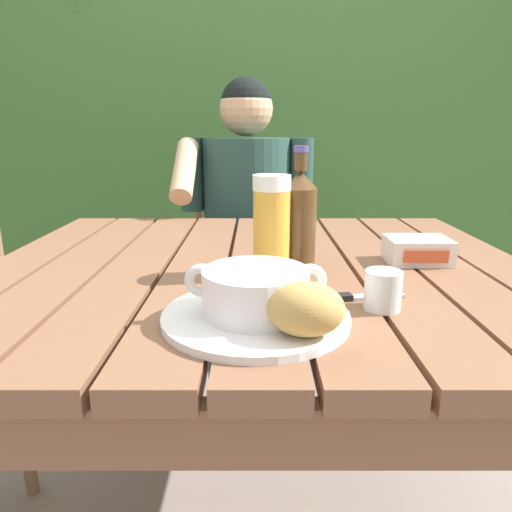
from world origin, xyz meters
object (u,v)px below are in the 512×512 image
(chair_near_diner, at_px, (246,265))
(water_glass_small, at_px, (381,290))
(beer_glass, at_px, (270,226))
(soup_bowl, at_px, (254,290))
(serving_plate, at_px, (254,316))
(beer_bottle, at_px, (298,220))
(table_knife, at_px, (348,297))
(butter_tub, at_px, (416,250))
(bread_roll, at_px, (304,309))
(person_eating, at_px, (244,221))

(chair_near_diner, bearing_deg, water_glass_small, -79.06)
(water_glass_small, bearing_deg, beer_glass, 134.59)
(water_glass_small, bearing_deg, soup_bowl, -167.44)
(serving_plate, relative_size, soup_bowl, 1.34)
(beer_bottle, bearing_deg, table_knife, -66.89)
(beer_bottle, bearing_deg, butter_tub, 11.99)
(serving_plate, relative_size, water_glass_small, 4.45)
(soup_bowl, xyz_separation_m, table_knife, (0.15, 0.08, -0.04))
(serving_plate, height_order, butter_tub, butter_tub)
(soup_bowl, height_order, bread_roll, soup_bowl)
(person_eating, relative_size, beer_bottle, 5.10)
(person_eating, bearing_deg, butter_tub, -62.89)
(butter_tub, height_order, table_knife, butter_tub)
(person_eating, relative_size, bread_roll, 11.71)
(chair_near_diner, xyz_separation_m, water_glass_small, (0.23, -1.19, 0.32))
(water_glass_small, bearing_deg, chair_near_diner, 100.94)
(person_eating, distance_m, table_knife, 0.98)
(soup_bowl, relative_size, butter_tub, 1.60)
(soup_bowl, relative_size, bread_roll, 1.95)
(table_knife, bearing_deg, soup_bowl, -151.42)
(table_knife, bearing_deg, person_eating, 101.35)
(beer_glass, relative_size, butter_tub, 1.49)
(chair_near_diner, relative_size, bread_roll, 9.54)
(beer_bottle, bearing_deg, chair_near_diner, 96.84)
(beer_glass, distance_m, table_knife, 0.20)
(person_eating, relative_size, table_knife, 7.86)
(serving_plate, height_order, beer_bottle, beer_bottle)
(serving_plate, height_order, water_glass_small, water_glass_small)
(serving_plate, xyz_separation_m, beer_glass, (0.03, 0.21, 0.09))
(person_eating, distance_m, serving_plate, 1.04)
(beer_bottle, distance_m, water_glass_small, 0.24)
(person_eating, relative_size, butter_tub, 9.61)
(butter_tub, bearing_deg, chair_near_diner, 111.81)
(person_eating, distance_m, beer_glass, 0.84)
(bread_roll, xyz_separation_m, table_knife, (0.09, 0.16, -0.04))
(serving_plate, xyz_separation_m, beer_bottle, (0.08, 0.25, 0.10))
(soup_bowl, distance_m, bread_roll, 0.10)
(chair_near_diner, bearing_deg, beer_glass, -86.44)
(bread_roll, distance_m, butter_tub, 0.47)
(bread_roll, height_order, table_knife, bread_roll)
(serving_plate, distance_m, beer_bottle, 0.28)
(butter_tub, bearing_deg, soup_bowl, -138.28)
(serving_plate, relative_size, table_knife, 1.76)
(soup_bowl, relative_size, beer_bottle, 0.85)
(chair_near_diner, relative_size, serving_plate, 3.64)
(beer_glass, distance_m, butter_tub, 0.33)
(beer_glass, bearing_deg, serving_plate, -97.82)
(serving_plate, relative_size, butter_tub, 2.15)
(chair_near_diner, distance_m, soup_bowl, 1.28)
(chair_near_diner, relative_size, water_glass_small, 16.21)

